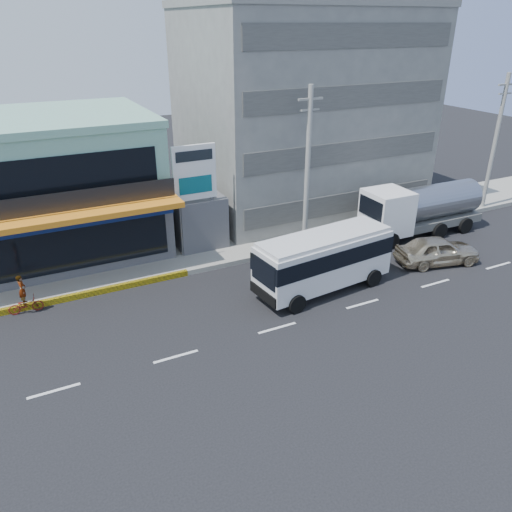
% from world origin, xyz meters
% --- Properties ---
extents(ground, '(120.00, 120.00, 0.00)m').
position_xyz_m(ground, '(0.00, 0.00, 0.00)').
color(ground, black).
rests_on(ground, ground).
extents(sidewalk, '(70.00, 5.00, 0.30)m').
position_xyz_m(sidewalk, '(5.00, 9.50, 0.15)').
color(sidewalk, gray).
rests_on(sidewalk, ground).
extents(shop_building, '(12.40, 11.70, 8.00)m').
position_xyz_m(shop_building, '(-8.00, 13.95, 4.00)').
color(shop_building, '#47474C').
rests_on(shop_building, ground).
extents(concrete_building, '(16.00, 12.00, 14.00)m').
position_xyz_m(concrete_building, '(10.00, 15.00, 7.00)').
color(concrete_building, gray).
rests_on(concrete_building, ground).
extents(gap_structure, '(3.00, 6.00, 3.50)m').
position_xyz_m(gap_structure, '(0.00, 12.00, 1.75)').
color(gap_structure, '#47474C').
rests_on(gap_structure, ground).
extents(satellite_dish, '(1.50, 1.50, 0.15)m').
position_xyz_m(satellite_dish, '(0.00, 11.00, 3.58)').
color(satellite_dish, slate).
rests_on(satellite_dish, gap_structure).
extents(billboard, '(2.60, 0.18, 6.90)m').
position_xyz_m(billboard, '(-0.50, 9.20, 4.93)').
color(billboard, gray).
rests_on(billboard, ground).
extents(utility_pole_near, '(1.60, 0.30, 10.00)m').
position_xyz_m(utility_pole_near, '(6.00, 7.40, 5.15)').
color(utility_pole_near, '#999993').
rests_on(utility_pole_near, ground).
extents(utility_pole_far, '(1.60, 0.30, 10.00)m').
position_xyz_m(utility_pole_far, '(22.00, 7.40, 5.15)').
color(utility_pole_far, '#999993').
rests_on(utility_pole_far, ground).
extents(minibus, '(7.84, 3.30, 3.19)m').
position_xyz_m(minibus, '(4.00, 2.27, 1.90)').
color(minibus, silver).
rests_on(minibus, ground).
extents(sedan, '(5.31, 3.11, 1.70)m').
position_xyz_m(sedan, '(11.89, 1.93, 0.85)').
color(sedan, '#C7B798').
rests_on(sedan, ground).
extents(tanker_truck, '(8.77, 2.99, 3.43)m').
position_xyz_m(tanker_truck, '(13.96, 5.94, 1.84)').
color(tanker_truck, white).
rests_on(tanker_truck, ground).
extents(motorcycle_rider, '(1.64, 0.63, 2.07)m').
position_xyz_m(motorcycle_rider, '(-10.51, 6.80, 0.68)').
color(motorcycle_rider, '#64150E').
rests_on(motorcycle_rider, ground).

